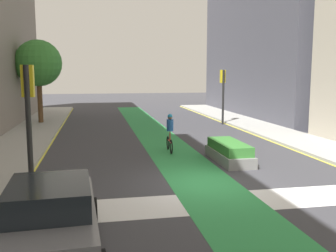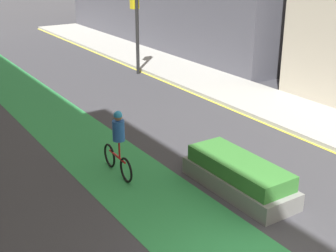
{
  "view_description": "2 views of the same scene",
  "coord_description": "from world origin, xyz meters",
  "px_view_note": "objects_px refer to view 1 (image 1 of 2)",
  "views": [
    {
      "loc": [
        -3.56,
        -12.23,
        3.75
      ],
      "look_at": [
        -0.41,
        4.17,
        1.43
      ],
      "focal_mm": 40.5,
      "sensor_mm": 36.0,
      "label": 1
    },
    {
      "loc": [
        -5.2,
        -4.88,
        5.78
      ],
      "look_at": [
        0.97,
        4.54,
        1.44
      ],
      "focal_mm": 49.96,
      "sensor_mm": 36.0,
      "label": 2
    }
  ],
  "objects_px": {
    "street_tree_near": "(38,63)",
    "traffic_signal_near_left": "(28,105)",
    "cyclist_in_lane": "(170,132)",
    "median_planter": "(229,152)",
    "car_grey_left_near": "(51,217)",
    "traffic_signal_far_right": "(223,86)"
  },
  "relations": [
    {
      "from": "street_tree_near",
      "to": "traffic_signal_near_left",
      "type": "bearing_deg",
      "value": -83.26
    },
    {
      "from": "cyclist_in_lane",
      "to": "street_tree_near",
      "type": "distance_m",
      "value": 14.33
    },
    {
      "from": "cyclist_in_lane",
      "to": "traffic_signal_near_left",
      "type": "bearing_deg",
      "value": -133.61
    },
    {
      "from": "traffic_signal_near_left",
      "to": "street_tree_near",
      "type": "relative_size",
      "value": 0.66
    },
    {
      "from": "street_tree_near",
      "to": "median_planter",
      "type": "xyz_separation_m",
      "value": [
        9.6,
        -14.1,
        -4.07
      ]
    },
    {
      "from": "car_grey_left_near",
      "to": "median_planter",
      "type": "distance_m",
      "value": 9.82
    },
    {
      "from": "traffic_signal_far_right",
      "to": "street_tree_near",
      "type": "relative_size",
      "value": 0.66
    },
    {
      "from": "cyclist_in_lane",
      "to": "median_planter",
      "type": "bearing_deg",
      "value": -48.36
    },
    {
      "from": "cyclist_in_lane",
      "to": "median_planter",
      "type": "height_order",
      "value": "cyclist_in_lane"
    },
    {
      "from": "car_grey_left_near",
      "to": "street_tree_near",
      "type": "relative_size",
      "value": 0.71
    },
    {
      "from": "traffic_signal_near_left",
      "to": "median_planter",
      "type": "distance_m",
      "value": 8.58
    },
    {
      "from": "cyclist_in_lane",
      "to": "street_tree_near",
      "type": "bearing_deg",
      "value": 122.56
    },
    {
      "from": "traffic_signal_near_left",
      "to": "street_tree_near",
      "type": "distance_m",
      "value": 17.6
    },
    {
      "from": "cyclist_in_lane",
      "to": "traffic_signal_far_right",
      "type": "bearing_deg",
      "value": 57.82
    },
    {
      "from": "car_grey_left_near",
      "to": "cyclist_in_lane",
      "type": "xyz_separation_m",
      "value": [
        4.43,
        9.7,
        0.17
      ]
    },
    {
      "from": "median_planter",
      "to": "traffic_signal_near_left",
      "type": "bearing_deg",
      "value": -156.4
    },
    {
      "from": "car_grey_left_near",
      "to": "cyclist_in_lane",
      "type": "relative_size",
      "value": 2.31
    },
    {
      "from": "cyclist_in_lane",
      "to": "median_planter",
      "type": "xyz_separation_m",
      "value": [
        2.13,
        -2.39,
        -0.57
      ]
    },
    {
      "from": "street_tree_near",
      "to": "car_grey_left_near",
      "type": "bearing_deg",
      "value": -81.89
    },
    {
      "from": "traffic_signal_far_right",
      "to": "street_tree_near",
      "type": "xyz_separation_m",
      "value": [
        -13.28,
        2.49,
        1.65
      ]
    },
    {
      "from": "traffic_signal_far_right",
      "to": "median_planter",
      "type": "xyz_separation_m",
      "value": [
        -3.67,
        -11.61,
        -2.42
      ]
    },
    {
      "from": "traffic_signal_far_right",
      "to": "median_planter",
      "type": "relative_size",
      "value": 1.25
    }
  ]
}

